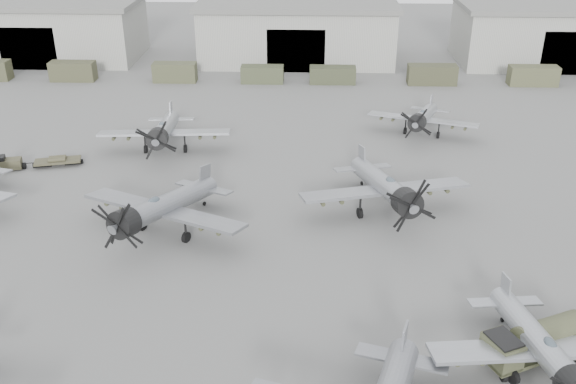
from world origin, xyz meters
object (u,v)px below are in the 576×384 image
Objects in this scene: aircraft_mid_2 at (387,188)px; aircraft_far_1 at (423,117)px; aircraft_mid_1 at (160,208)px; tug_trailer at (28,163)px; fuel_tanker at (536,340)px; aircraft_far_0 at (164,131)px; aircraft_near_2 at (543,348)px.

aircraft_far_1 is at bearing 57.81° from aircraft_mid_2.
aircraft_far_1 is at bearing 68.03° from aircraft_mid_1.
tug_trailer is (-15.47, 12.36, -1.94)m from aircraft_mid_1.
aircraft_mid_1 is 0.95× the size of aircraft_mid_2.
aircraft_mid_2 is 2.07× the size of fuel_tanker.
aircraft_far_0 is at bearing 4.17° from tug_trailer.
fuel_tanker is (24.22, -13.24, -1.06)m from aircraft_mid_1.
aircraft_near_2 is 28.20m from aircraft_mid_1.
tug_trailer is at bearing 165.86° from aircraft_mid_1.
fuel_tanker reaches higher than tug_trailer.
aircraft_far_0 is at bearing -149.31° from aircraft_far_1.
aircraft_far_1 reaches higher than fuel_tanker.
aircraft_far_0 reaches higher than fuel_tanker.
aircraft_far_1 is at bearing 7.57° from aircraft_far_0.
aircraft_mid_1 is at bearing 126.39° from fuel_tanker.
aircraft_near_2 is at bearing -123.89° from fuel_tanker.
aircraft_mid_1 is 1.78× the size of tug_trailer.
aircraft_near_2 is 1.05× the size of aircraft_far_1.
fuel_tanker is at bearing 75.26° from aircraft_near_2.
tug_trailer is (-32.96, 8.34, -1.98)m from aircraft_mid_2.
aircraft_mid_2 is 18.89m from aircraft_far_1.
aircraft_mid_1 reaches higher than aircraft_near_2.
aircraft_near_2 is at bearing -53.32° from aircraft_far_0.
aircraft_mid_1 is (-23.96, 14.88, 0.28)m from aircraft_near_2.
aircraft_mid_2 is 1.07× the size of aircraft_far_0.
fuel_tanker is 0.90× the size of tug_trailer.
tug_trailer is at bearing 151.10° from aircraft_mid_2.
aircraft_far_0 is at bearing 125.55° from aircraft_mid_1.
tug_trailer is (-38.63, -9.67, -1.57)m from aircraft_far_1.
aircraft_far_0 is 1.13× the size of aircraft_far_1.
aircraft_far_1 is 39.86m from tug_trailer.
tug_trailer is at bearing -165.44° from aircraft_far_0.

